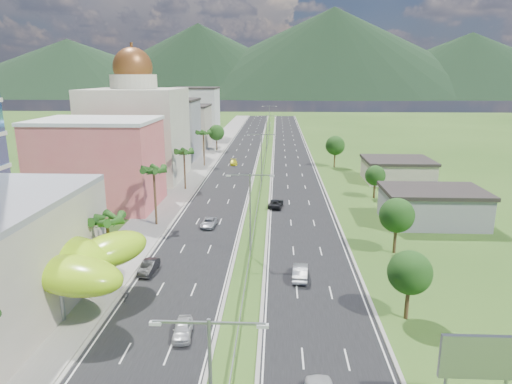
# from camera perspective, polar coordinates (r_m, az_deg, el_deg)

# --- Properties ---
(ground) EXTENTS (500.00, 500.00, 0.00)m
(ground) POSITION_cam_1_polar(r_m,az_deg,el_deg) (50.97, -1.39, -12.27)
(ground) COLOR #2D5119
(ground) RESTS_ON ground
(road_left) EXTENTS (11.00, 260.00, 0.04)m
(road_left) POSITION_cam_1_polar(r_m,az_deg,el_deg) (137.76, -1.87, 4.85)
(road_left) COLOR black
(road_left) RESTS_ON ground
(road_right) EXTENTS (11.00, 260.00, 0.04)m
(road_right) POSITION_cam_1_polar(r_m,az_deg,el_deg) (137.40, 4.40, 4.79)
(road_right) COLOR black
(road_right) RESTS_ON ground
(sidewalk_left) EXTENTS (7.00, 260.00, 0.12)m
(sidewalk_left) POSITION_cam_1_polar(r_m,az_deg,el_deg) (138.83, -5.80, 4.88)
(sidewalk_left) COLOR gray
(sidewalk_left) RESTS_ON ground
(median_guardrail) EXTENTS (0.10, 216.06, 0.76)m
(median_guardrail) POSITION_cam_1_polar(r_m,az_deg,el_deg) (119.55, 1.04, 3.68)
(median_guardrail) COLOR gray
(median_guardrail) RESTS_ON ground
(streetlight_median_b) EXTENTS (6.04, 0.25, 11.00)m
(streetlight_median_b) POSITION_cam_1_polar(r_m,az_deg,el_deg) (57.82, -0.73, -1.79)
(streetlight_median_b) COLOR gray
(streetlight_median_b) RESTS_ON ground
(streetlight_median_c) EXTENTS (6.04, 0.25, 11.00)m
(streetlight_median_c) POSITION_cam_1_polar(r_m,az_deg,el_deg) (96.83, 0.68, 4.82)
(streetlight_median_c) COLOR gray
(streetlight_median_c) RESTS_ON ground
(streetlight_median_d) EXTENTS (6.04, 0.25, 11.00)m
(streetlight_median_d) POSITION_cam_1_polar(r_m,az_deg,el_deg) (141.38, 1.33, 7.86)
(streetlight_median_d) COLOR gray
(streetlight_median_d) RESTS_ON ground
(streetlight_median_e) EXTENTS (6.04, 0.25, 11.00)m
(streetlight_median_e) POSITION_cam_1_polar(r_m,az_deg,el_deg) (186.15, 1.67, 9.44)
(streetlight_median_e) COLOR gray
(streetlight_median_e) RESTS_ON ground
(lime_canopy) EXTENTS (18.00, 15.00, 7.40)m
(lime_canopy) POSITION_cam_1_polar(r_m,az_deg,el_deg) (50.79, -25.12, -7.64)
(lime_canopy) COLOR #9FDE15
(lime_canopy) RESTS_ON ground
(pink_shophouse) EXTENTS (20.00, 15.00, 15.00)m
(pink_shophouse) POSITION_cam_1_polar(r_m,az_deg,el_deg) (84.93, -19.05, 3.19)
(pink_shophouse) COLOR #D9595E
(pink_shophouse) RESTS_ON ground
(domed_building) EXTENTS (20.00, 20.00, 28.70)m
(domed_building) POSITION_cam_1_polar(r_m,az_deg,el_deg) (105.83, -14.69, 7.70)
(domed_building) COLOR #BDB59D
(domed_building) RESTS_ON ground
(midrise_grey) EXTENTS (16.00, 15.00, 16.00)m
(midrise_grey) POSITION_cam_1_polar(r_m,az_deg,el_deg) (129.89, -10.94, 7.58)
(midrise_grey) COLOR gray
(midrise_grey) RESTS_ON ground
(midrise_beige) EXTENTS (16.00, 15.00, 13.00)m
(midrise_beige) POSITION_cam_1_polar(r_m,az_deg,el_deg) (151.40, -8.98, 8.03)
(midrise_beige) COLOR #A89E8B
(midrise_beige) RESTS_ON ground
(midrise_white) EXTENTS (16.00, 15.00, 18.00)m
(midrise_white) POSITION_cam_1_polar(r_m,az_deg,el_deg) (173.66, -7.49, 9.71)
(midrise_white) COLOR silver
(midrise_white) RESTS_ON ground
(billboard) EXTENTS (5.20, 0.35, 6.20)m
(billboard) POSITION_cam_1_polar(r_m,az_deg,el_deg) (35.76, 26.08, -18.28)
(billboard) COLOR gray
(billboard) RESTS_ON ground
(shed_near) EXTENTS (15.00, 10.00, 5.00)m
(shed_near) POSITION_cam_1_polar(r_m,az_deg,el_deg) (77.35, 21.18, -1.87)
(shed_near) COLOR gray
(shed_near) RESTS_ON ground
(shed_far) EXTENTS (14.00, 12.00, 4.40)m
(shed_far) POSITION_cam_1_polar(r_m,az_deg,el_deg) (105.94, 17.22, 2.50)
(shed_far) COLOR #A89E8B
(shed_far) RESTS_ON ground
(palm_tree_b) EXTENTS (3.60, 3.60, 8.10)m
(palm_tree_b) POSITION_cam_1_polar(r_m,az_deg,el_deg) (53.42, -18.14, -3.55)
(palm_tree_b) COLOR #47301C
(palm_tree_b) RESTS_ON ground
(palm_tree_c) EXTENTS (3.60, 3.60, 9.60)m
(palm_tree_c) POSITION_cam_1_polar(r_m,az_deg,el_deg) (71.46, -12.67, 2.45)
(palm_tree_c) COLOR #47301C
(palm_tree_c) RESTS_ON ground
(palm_tree_d) EXTENTS (3.60, 3.60, 8.60)m
(palm_tree_d) POSITION_cam_1_polar(r_m,az_deg,el_deg) (93.63, -8.99, 4.81)
(palm_tree_d) COLOR #47301C
(palm_tree_d) RESTS_ON ground
(palm_tree_e) EXTENTS (3.60, 3.60, 9.40)m
(palm_tree_e) POSITION_cam_1_polar(r_m,az_deg,el_deg) (117.85, -6.59, 7.22)
(palm_tree_e) COLOR #47301C
(palm_tree_e) RESTS_ON ground
(leafy_tree_lfar) EXTENTS (4.90, 4.90, 8.05)m
(leafy_tree_lfar) POSITION_cam_1_polar(r_m,az_deg,el_deg) (142.73, -4.96, 7.40)
(leafy_tree_lfar) COLOR #47301C
(leafy_tree_lfar) RESTS_ON ground
(leafy_tree_ra) EXTENTS (4.20, 4.20, 6.90)m
(leafy_tree_ra) POSITION_cam_1_polar(r_m,az_deg,el_deg) (46.06, 18.67, -9.54)
(leafy_tree_ra) COLOR #47301C
(leafy_tree_ra) RESTS_ON ground
(leafy_tree_rb) EXTENTS (4.55, 4.55, 7.47)m
(leafy_tree_rb) POSITION_cam_1_polar(r_m,az_deg,el_deg) (62.09, 17.19, -2.82)
(leafy_tree_rb) COLOR #47301C
(leafy_tree_rb) RESTS_ON ground
(leafy_tree_rc) EXTENTS (3.85, 3.85, 6.33)m
(leafy_tree_rc) POSITION_cam_1_polar(r_m,az_deg,el_deg) (89.37, 14.69, 1.99)
(leafy_tree_rc) COLOR #47301C
(leafy_tree_rc) RESTS_ON ground
(leafy_tree_rd) EXTENTS (4.90, 4.90, 8.05)m
(leafy_tree_rd) POSITION_cam_1_polar(r_m,az_deg,el_deg) (117.63, 9.87, 5.74)
(leafy_tree_rd) COLOR #47301C
(leafy_tree_rd) RESTS_ON ground
(mountain_ridge) EXTENTS (860.00, 140.00, 90.00)m
(mountain_ridge) POSITION_cam_1_polar(r_m,az_deg,el_deg) (499.17, 9.40, 11.60)
(mountain_ridge) COLOR black
(mountain_ridge) RESTS_ON ground
(car_white_near_left) EXTENTS (1.95, 4.17, 1.38)m
(car_white_near_left) POSITION_cam_1_polar(r_m,az_deg,el_deg) (43.33, -9.14, -16.53)
(car_white_near_left) COLOR silver
(car_white_near_left) RESTS_ON road_left
(car_dark_left) EXTENTS (1.74, 4.44, 1.44)m
(car_dark_left) POSITION_cam_1_polar(r_m,az_deg,el_deg) (56.43, -13.25, -9.08)
(car_dark_left) COLOR black
(car_dark_left) RESTS_ON road_left
(car_silver_mid_left) EXTENTS (2.37, 4.68, 1.27)m
(car_silver_mid_left) POSITION_cam_1_polar(r_m,az_deg,el_deg) (71.29, -5.92, -3.82)
(car_silver_mid_left) COLOR #97989E
(car_silver_mid_left) RESTS_ON road_left
(car_yellow_far_left) EXTENTS (2.25, 4.55, 1.27)m
(car_yellow_far_left) POSITION_cam_1_polar(r_m,az_deg,el_deg) (119.94, -2.81, 3.73)
(car_yellow_far_left) COLOR gold
(car_yellow_far_left) RESTS_ON road_left
(car_silver_right) EXTENTS (2.02, 4.94, 1.59)m
(car_silver_right) POSITION_cam_1_polar(r_m,az_deg,el_deg) (53.67, 5.55, -9.91)
(car_silver_right) COLOR #97999E
(car_silver_right) RESTS_ON road_right
(car_dark_far_right) EXTENTS (2.94, 5.23, 1.38)m
(car_dark_far_right) POSITION_cam_1_polar(r_m,az_deg,el_deg) (81.19, 2.49, -1.43)
(car_dark_far_right) COLOR black
(car_dark_far_right) RESTS_ON road_right
(motorcycle) EXTENTS (0.83, 2.03, 1.26)m
(motorcycle) POSITION_cam_1_polar(r_m,az_deg,el_deg) (50.65, -15.89, -12.19)
(motorcycle) COLOR black
(motorcycle) RESTS_ON road_left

